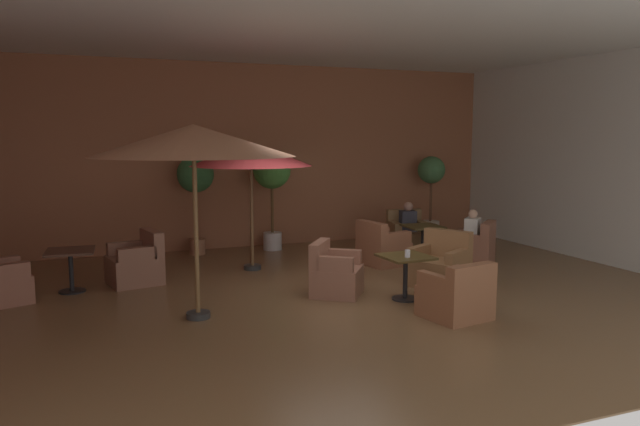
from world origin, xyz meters
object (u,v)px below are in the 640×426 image
Objects in this scene: patio_umbrella_center_beige at (251,154)px; potted_tree_left_corner at (272,177)px; armchair_front_left_north at (440,266)px; iced_drink_cup at (408,254)px; cafe_table_mid_center at (71,260)px; patron_blue_shirt at (473,228)px; cafe_table_front_left at (406,266)px; armchair_front_left_east at (335,275)px; cafe_table_front_right at (423,234)px; potted_tree_mid_left at (431,184)px; armchair_front_left_south at (457,297)px; armchair_front_right_south at (407,235)px; patron_by_window at (408,218)px; armchair_front_right_north at (382,248)px; potted_tree_mid_right at (196,180)px; armchair_front_right_east at (474,248)px; patio_umbrella_tall_red at (194,141)px; armchair_mid_center_east at (137,264)px.

potted_tree_left_corner is at bearing 61.99° from patio_umbrella_center_beige.
iced_drink_cup is (-0.98, -0.65, 0.40)m from armchair_front_left_north.
potted_tree_left_corner is at bearing 29.23° from cafe_table_mid_center.
patron_blue_shirt is (3.15, -2.73, -0.87)m from potted_tree_left_corner.
potted_tree_left_corner reaches higher than cafe_table_front_left.
potted_tree_left_corner is (0.18, 3.87, 1.24)m from armchair_front_left_east.
cafe_table_front_right is 3.37m from potted_tree_left_corner.
cafe_table_mid_center is 6.79× the size of iced_drink_cup.
potted_tree_mid_left reaches higher than patron_blue_shirt.
cafe_table_front_left is 1.10m from armchair_front_left_north.
armchair_front_left_south is 4.90m from armchair_front_right_south.
patron_by_window reaches higher than armchair_front_left_east.
armchair_front_left_south is at bearing -80.42° from cafe_table_front_left.
patron_blue_shirt is (1.51, 1.24, 0.36)m from armchair_front_left_north.
armchair_front_right_north reaches higher than armchair_front_right_south.
armchair_front_left_east reaches higher than cafe_table_mid_center.
potted_tree_mid_right is at bearing 165.16° from patron_by_window.
cafe_table_mid_center is at bearing 175.59° from armchair_front_right_east.
armchair_front_right_east is at bearing -4.41° from cafe_table_mid_center.
armchair_front_right_south is 6.76m from cafe_table_mid_center.
armchair_front_right_east is 1.18× the size of armchair_front_right_south.
patron_blue_shirt is at bearing 15.84° from patio_umbrella_tall_red.
cafe_table_front_left is 1.17× the size of patron_blue_shirt.
armchair_front_right_east is 0.40× the size of patio_umbrella_tall_red.
armchair_mid_center_east is at bearing 137.01° from armchair_front_left_south.
potted_tree_mid_left is (0.73, 2.75, 1.00)m from armchair_front_right_east.
cafe_table_front_right is at bearing -38.98° from potted_tree_left_corner.
patio_umbrella_center_beige is 21.10× the size of iced_drink_cup.
armchair_front_left_south is 0.84× the size of armchair_front_right_east.
potted_tree_mid_right reaches higher than armchair_front_right_south.
armchair_front_right_south is at bearing -139.91° from potted_tree_mid_left.
armchair_mid_center_east is 2.72m from patio_umbrella_center_beige.
armchair_front_right_east is 1.69× the size of patron_blue_shirt.
patron_by_window is at bearing -14.84° from potted_tree_mid_right.
cafe_table_front_left is at bearing -144.17° from patron_blue_shirt.
potted_tree_mid_right is 5.26m from iced_drink_cup.
patron_by_window is (1.20, 1.13, 0.36)m from armchair_front_right_north.
cafe_table_front_left is at bearing -60.42° from patio_umbrella_center_beige.
armchair_front_right_south is at bearing 9.86° from armchair_mid_center_east.
patio_umbrella_tall_red reaches higher than armchair_front_right_east.
potted_tree_mid_right reaches higher than patron_by_window.
potted_tree_mid_left is (6.86, 2.00, 0.97)m from armchair_mid_center_east.
armchair_front_right_north is at bearing -135.83° from armchair_front_right_south.
potted_tree_left_corner is (-3.17, 2.76, 1.25)m from armchair_front_right_east.
cafe_table_front_left is 1.10m from armchair_front_left_east.
potted_tree_left_corner is at bearing 158.40° from patron_by_window.
armchair_front_left_east is 1.14× the size of armchair_front_left_south.
potted_tree_left_corner is (-2.70, 1.02, 1.24)m from armchair_front_right_south.
potted_tree_mid_left is at bearing 42.20° from armchair_front_right_north.
armchair_front_right_east is 4.39m from potted_tree_left_corner.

